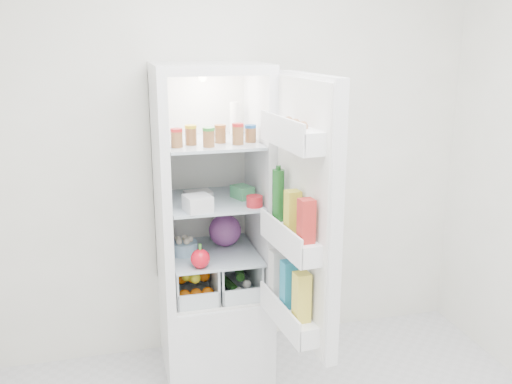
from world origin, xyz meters
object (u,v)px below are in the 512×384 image
object	(u,v)px
refrigerator	(212,261)
red_cabbage	(225,230)
mushroom_bowl	(184,248)
fridge_door	(302,220)

from	to	relation	value
refrigerator	red_cabbage	xyz separation A→B (m)	(0.09, 0.02, 0.18)
refrigerator	mushroom_bowl	xyz separation A→B (m)	(-0.17, -0.05, 0.12)
refrigerator	red_cabbage	distance (m)	0.20
fridge_door	red_cabbage	bearing A→B (deg)	15.04
refrigerator	mushroom_bowl	size ratio (longest dim) A/B	11.90
refrigerator	mushroom_bowl	distance (m)	0.21
refrigerator	fridge_door	bearing A→B (deg)	-62.68
red_cabbage	fridge_door	bearing A→B (deg)	-69.60
mushroom_bowl	red_cabbage	bearing A→B (deg)	15.50
refrigerator	mushroom_bowl	world-z (taller)	refrigerator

